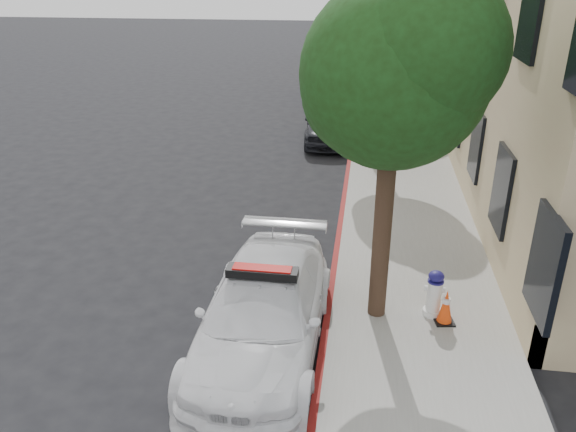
% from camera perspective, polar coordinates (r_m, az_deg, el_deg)
% --- Properties ---
extents(ground, '(120.00, 120.00, 0.00)m').
position_cam_1_polar(ground, '(12.15, -4.91, -4.05)').
color(ground, black).
rests_on(ground, ground).
extents(sidewalk, '(3.20, 50.00, 0.15)m').
position_cam_1_polar(sidewalk, '(21.22, 10.85, 8.13)').
color(sidewalk, gray).
rests_on(sidewalk, ground).
extents(curb_strip, '(0.12, 50.00, 0.15)m').
position_cam_1_polar(curb_strip, '(21.20, 6.66, 8.38)').
color(curb_strip, maroon).
rests_on(curb_strip, ground).
extents(tree_near, '(2.92, 2.82, 5.62)m').
position_cam_1_polar(tree_near, '(8.55, 10.93, 14.05)').
color(tree_near, black).
rests_on(tree_near, sidewalk).
extents(tree_mid, '(2.77, 2.64, 5.43)m').
position_cam_1_polar(tree_mid, '(16.50, 9.99, 18.26)').
color(tree_mid, black).
rests_on(tree_mid, sidewalk).
extents(tree_far, '(3.10, 3.00, 5.81)m').
position_cam_1_polar(tree_far, '(24.47, 9.70, 20.52)').
color(tree_far, black).
rests_on(tree_far, sidewalk).
extents(police_car, '(1.93, 4.70, 1.51)m').
position_cam_1_polar(police_car, '(8.99, -2.54, -9.83)').
color(police_car, white).
rests_on(police_car, ground).
extents(parked_car_mid, '(1.93, 4.20, 1.39)m').
position_cam_1_polar(parked_car_mid, '(20.17, 4.17, 9.51)').
color(parked_car_mid, black).
rests_on(parked_car_mid, ground).
extents(parked_car_far, '(1.83, 4.74, 1.54)m').
position_cam_1_polar(parked_car_far, '(27.68, 4.75, 13.56)').
color(parked_car_far, black).
rests_on(parked_car_far, ground).
extents(fire_hydrant, '(0.36, 0.33, 0.85)m').
position_cam_1_polar(fire_hydrant, '(10.01, 14.64, -7.66)').
color(fire_hydrant, white).
rests_on(fire_hydrant, sidewalk).
extents(traffic_cone, '(0.38, 0.38, 0.62)m').
position_cam_1_polar(traffic_cone, '(9.92, 15.74, -8.84)').
color(traffic_cone, black).
rests_on(traffic_cone, sidewalk).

